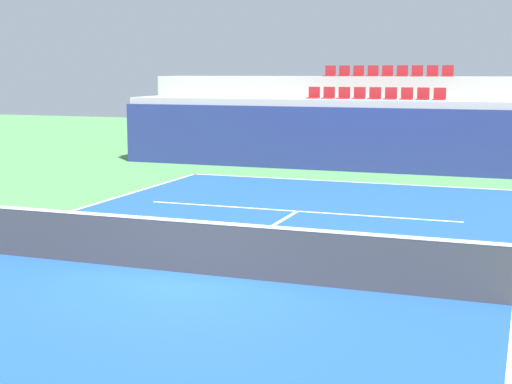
# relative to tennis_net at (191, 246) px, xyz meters

# --- Properties ---
(ground_plane) EXTENTS (80.00, 80.00, 0.00)m
(ground_plane) POSITION_rel_tennis_net_xyz_m (0.00, 0.00, -0.51)
(ground_plane) COLOR #4C8C4C
(court_surface) EXTENTS (11.00, 24.00, 0.01)m
(court_surface) POSITION_rel_tennis_net_xyz_m (0.00, 0.00, -0.50)
(court_surface) COLOR #1E4C99
(court_surface) RESTS_ON ground_plane
(baseline_far) EXTENTS (11.00, 0.10, 0.00)m
(baseline_far) POSITION_rel_tennis_net_xyz_m (0.00, 11.95, -0.50)
(baseline_far) COLOR white
(baseline_far) RESTS_ON court_surface
(service_line_far) EXTENTS (8.26, 0.10, 0.00)m
(service_line_far) POSITION_rel_tennis_net_xyz_m (0.00, 6.40, -0.50)
(service_line_far) COLOR white
(service_line_far) RESTS_ON court_surface
(centre_service_line) EXTENTS (0.10, 6.40, 0.00)m
(centre_service_line) POSITION_rel_tennis_net_xyz_m (0.00, 3.20, -0.50)
(centre_service_line) COLOR white
(centre_service_line) RESTS_ON court_surface
(back_wall) EXTENTS (19.07, 0.30, 2.28)m
(back_wall) POSITION_rel_tennis_net_xyz_m (0.00, 14.62, 0.63)
(back_wall) COLOR navy
(back_wall) RESTS_ON ground_plane
(stands_tier_lower) EXTENTS (19.07, 2.40, 2.54)m
(stands_tier_lower) POSITION_rel_tennis_net_xyz_m (0.00, 15.97, 0.76)
(stands_tier_lower) COLOR #9E9E99
(stands_tier_lower) RESTS_ON ground_plane
(stands_tier_upper) EXTENTS (19.07, 2.40, 3.35)m
(stands_tier_upper) POSITION_rel_tennis_net_xyz_m (0.00, 18.37, 1.17)
(stands_tier_upper) COLOR #9E9E99
(stands_tier_upper) RESTS_ON ground_plane
(seating_row_lower) EXTENTS (5.13, 0.44, 0.44)m
(seating_row_lower) POSITION_rel_tennis_net_xyz_m (0.00, 16.07, 2.15)
(seating_row_lower) COLOR maroon
(seating_row_lower) RESTS_ON stands_tier_lower
(seating_row_upper) EXTENTS (5.13, 0.44, 0.44)m
(seating_row_upper) POSITION_rel_tennis_net_xyz_m (0.00, 18.47, 2.97)
(seating_row_upper) COLOR maroon
(seating_row_upper) RESTS_ON stands_tier_upper
(tennis_net) EXTENTS (11.08, 0.08, 1.07)m
(tennis_net) POSITION_rel_tennis_net_xyz_m (0.00, 0.00, 0.00)
(tennis_net) COLOR black
(tennis_net) RESTS_ON court_surface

